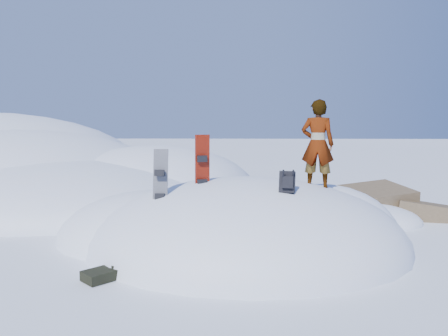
{
  "coord_description": "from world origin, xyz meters",
  "views": [
    {
      "loc": [
        -0.19,
        -9.43,
        2.73
      ],
      "look_at": [
        -0.51,
        0.3,
        1.69
      ],
      "focal_mm": 35.0,
      "sensor_mm": 36.0,
      "label": 1
    }
  ],
  "objects_px": {
    "backpack": "(287,182)",
    "person": "(318,144)",
    "snowboard_dark": "(160,187)",
    "snowboard_red": "(202,173)"
  },
  "relations": [
    {
      "from": "backpack",
      "to": "person",
      "type": "xyz_separation_m",
      "value": [
        0.77,
        1.11,
        0.68
      ]
    },
    {
      "from": "snowboard_dark",
      "to": "backpack",
      "type": "distance_m",
      "value": 2.53
    },
    {
      "from": "backpack",
      "to": "person",
      "type": "height_order",
      "value": "person"
    },
    {
      "from": "snowboard_red",
      "to": "person",
      "type": "height_order",
      "value": "person"
    },
    {
      "from": "snowboard_red",
      "to": "snowboard_dark",
      "type": "distance_m",
      "value": 1.03
    },
    {
      "from": "snowboard_red",
      "to": "backpack",
      "type": "height_order",
      "value": "snowboard_red"
    },
    {
      "from": "snowboard_red",
      "to": "backpack",
      "type": "relative_size",
      "value": 3.38
    },
    {
      "from": "backpack",
      "to": "person",
      "type": "relative_size",
      "value": 0.26
    },
    {
      "from": "snowboard_red",
      "to": "backpack",
      "type": "distance_m",
      "value": 1.9
    },
    {
      "from": "snowboard_red",
      "to": "person",
      "type": "distance_m",
      "value": 2.58
    }
  ]
}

